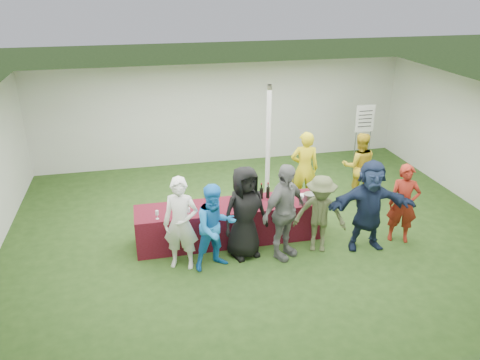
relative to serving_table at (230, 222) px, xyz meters
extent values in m
plane|color=#284719|center=(0.65, 0.24, -0.38)|extent=(60.00, 60.00, 0.00)
plane|color=white|center=(0.65, 4.24, 0.97)|extent=(10.00, 0.00, 10.00)
plane|color=white|center=(0.65, -3.76, 0.97)|extent=(10.00, 0.00, 10.00)
plane|color=white|center=(0.65, 0.24, 2.33)|extent=(10.00, 10.00, 0.00)
cylinder|color=silver|center=(1.15, 1.44, 0.98)|extent=(0.10, 0.10, 2.70)
cube|color=maroon|center=(0.00, 0.00, 0.00)|extent=(3.60, 0.80, 0.75)
cylinder|color=black|center=(0.27, 0.13, 0.48)|extent=(0.07, 0.07, 0.22)
cylinder|color=black|center=(0.27, 0.13, 0.64)|extent=(0.03, 0.03, 0.08)
cylinder|color=maroon|center=(0.27, 0.13, 0.69)|extent=(0.03, 0.03, 0.02)
cylinder|color=black|center=(0.47, 0.13, 0.48)|extent=(0.07, 0.07, 0.22)
cylinder|color=black|center=(0.47, 0.13, 0.64)|extent=(0.03, 0.03, 0.08)
cylinder|color=maroon|center=(0.47, 0.13, 0.69)|extent=(0.03, 0.03, 0.02)
cylinder|color=black|center=(0.51, 0.10, 0.48)|extent=(0.07, 0.07, 0.22)
cylinder|color=black|center=(0.51, 0.10, 0.64)|extent=(0.03, 0.03, 0.08)
cylinder|color=maroon|center=(0.51, 0.10, 0.69)|extent=(0.03, 0.03, 0.02)
cylinder|color=black|center=(0.66, 0.15, 0.48)|extent=(0.07, 0.07, 0.22)
cylinder|color=black|center=(0.66, 0.15, 0.64)|extent=(0.03, 0.03, 0.08)
cylinder|color=maroon|center=(0.66, 0.15, 0.69)|extent=(0.03, 0.03, 0.02)
cylinder|color=black|center=(0.79, 0.15, 0.48)|extent=(0.07, 0.07, 0.22)
cylinder|color=black|center=(0.79, 0.15, 0.64)|extent=(0.03, 0.03, 0.08)
cylinder|color=maroon|center=(0.79, 0.15, 0.69)|extent=(0.03, 0.03, 0.02)
cylinder|color=silver|center=(-1.38, -0.26, 0.38)|extent=(0.06, 0.06, 0.00)
cylinder|color=silver|center=(-1.38, -0.26, 0.42)|extent=(0.01, 0.01, 0.07)
cylinder|color=silver|center=(-1.38, -0.26, 0.50)|extent=(0.06, 0.06, 0.08)
cylinder|color=silver|center=(-1.08, -0.25, 0.38)|extent=(0.06, 0.06, 0.00)
cylinder|color=silver|center=(-1.08, -0.25, 0.42)|extent=(0.01, 0.01, 0.07)
cylinder|color=silver|center=(-1.08, -0.25, 0.50)|extent=(0.06, 0.06, 0.08)
cylinder|color=#450710|center=(-1.08, -0.25, 0.47)|extent=(0.05, 0.05, 0.02)
cylinder|color=silver|center=(-0.82, -0.28, 0.38)|extent=(0.06, 0.06, 0.00)
cylinder|color=silver|center=(-0.82, -0.28, 0.42)|extent=(0.01, 0.01, 0.07)
cylinder|color=silver|center=(-0.82, -0.28, 0.50)|extent=(0.06, 0.06, 0.08)
cylinder|color=silver|center=(-0.32, -0.27, 0.38)|extent=(0.06, 0.06, 0.00)
cylinder|color=silver|center=(-0.32, -0.27, 0.42)|extent=(0.01, 0.01, 0.07)
cylinder|color=silver|center=(-0.32, -0.27, 0.50)|extent=(0.06, 0.06, 0.08)
cylinder|color=#450710|center=(-0.32, -0.27, 0.47)|extent=(0.05, 0.05, 0.02)
cylinder|color=silver|center=(1.35, -0.23, 0.38)|extent=(0.06, 0.06, 0.00)
cylinder|color=silver|center=(1.35, -0.23, 0.42)|extent=(0.01, 0.01, 0.07)
cylinder|color=silver|center=(1.35, -0.23, 0.50)|extent=(0.06, 0.06, 0.08)
cylinder|color=#450710|center=(1.35, -0.23, 0.47)|extent=(0.05, 0.05, 0.02)
cylinder|color=silver|center=(0.10, 0.08, 0.47)|extent=(0.07, 0.07, 0.20)
cylinder|color=silver|center=(0.10, 0.08, 0.59)|extent=(0.03, 0.03, 0.03)
cube|color=white|center=(1.49, 0.05, 0.39)|extent=(0.25, 0.18, 0.03)
cylinder|color=slate|center=(1.53, -0.22, 0.46)|extent=(0.24, 0.24, 0.18)
cylinder|color=slate|center=(3.85, 2.67, 0.18)|extent=(0.02, 0.02, 1.10)
cylinder|color=slate|center=(4.25, 2.67, 0.18)|extent=(0.02, 0.02, 1.10)
cube|color=white|center=(4.05, 2.67, 1.07)|extent=(0.50, 0.02, 0.70)
cube|color=black|center=(4.05, 2.66, 1.27)|extent=(0.36, 0.01, 0.02)
cube|color=black|center=(4.05, 2.66, 1.17)|extent=(0.36, 0.01, 0.02)
cube|color=black|center=(4.05, 2.66, 1.07)|extent=(0.36, 0.01, 0.02)
cube|color=black|center=(4.05, 2.66, 0.97)|extent=(0.36, 0.01, 0.02)
cube|color=black|center=(4.05, 2.66, 0.88)|extent=(0.36, 0.01, 0.02)
imported|color=yellow|center=(1.93, 1.19, 0.48)|extent=(0.69, 0.53, 1.71)
imported|color=gold|center=(3.26, 1.23, 0.41)|extent=(0.89, 0.76, 1.57)
imported|color=white|center=(-1.00, -0.72, 0.48)|extent=(0.72, 0.59, 1.70)
imported|color=#1D7FDC|center=(-0.43, -0.87, 0.42)|extent=(0.90, 0.78, 1.58)
imported|color=black|center=(0.15, -0.61, 0.50)|extent=(0.97, 0.76, 1.75)
imported|color=slate|center=(0.82, -0.80, 0.53)|extent=(1.14, 0.94, 1.81)
imported|color=#4B5231|center=(1.54, -0.74, 0.38)|extent=(1.11, 0.87, 1.51)
imported|color=#17233F|center=(2.45, -0.85, 0.51)|extent=(1.69, 0.71, 1.76)
imported|color=maroon|center=(3.22, -0.75, 0.41)|extent=(0.67, 0.57, 1.57)
camera|label=1|loc=(-1.56, -7.84, 4.37)|focal=35.00mm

